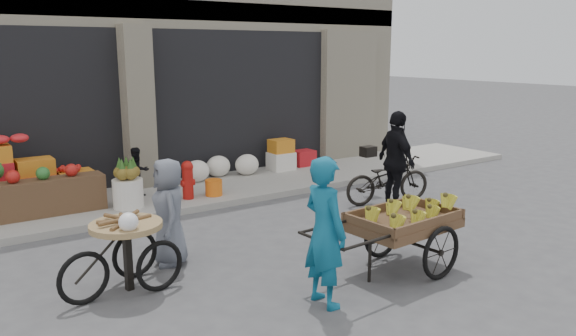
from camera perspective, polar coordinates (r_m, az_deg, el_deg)
ground at (r=7.41m, az=-0.91°, el=-10.33°), size 80.00×80.00×0.00m
sidewalk at (r=10.88m, az=-12.96°, el=-3.00°), size 18.00×2.20×0.12m
building at (r=14.28m, az=-19.63°, el=13.53°), size 14.00×6.45×7.00m
fruit_display at (r=10.40m, az=-26.50°, el=-1.18°), size 3.10×1.12×1.24m
pineapple_bin at (r=10.10m, az=-15.94°, el=-2.50°), size 0.52×0.52×0.50m
fire_hydrant at (r=10.41m, az=-10.16°, el=-1.04°), size 0.22×0.22×0.71m
orange_bucket at (r=10.63m, az=-7.55°, el=-1.98°), size 0.32×0.32×0.30m
right_bay_goods at (r=12.46m, az=-2.85°, el=0.83°), size 3.35×0.60×0.70m
seated_person at (r=10.73m, az=-15.02°, el=-0.43°), size 0.51×0.43×0.93m
banana_cart at (r=7.28m, az=11.40°, el=-5.08°), size 2.38×1.10×0.97m
vendor_woman at (r=6.21m, az=3.76°, el=-6.48°), size 0.41×0.62×1.70m
tricycle_cart at (r=6.90m, az=-16.09°, el=-7.51°), size 1.46×0.98×0.95m
vendor_grey at (r=7.57m, az=-12.00°, el=-4.38°), size 0.61×0.79×1.43m
bicycle at (r=10.56m, az=10.09°, el=-1.14°), size 1.81×0.97×0.90m
cyclist at (r=10.06m, az=10.95°, el=0.70°), size 0.65×1.11×1.77m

